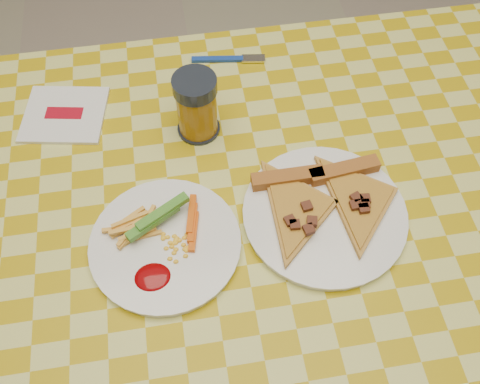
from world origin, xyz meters
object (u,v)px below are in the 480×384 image
(table, at_px, (239,246))
(drink_glass, at_px, (197,106))
(plate_right, at_px, (324,215))
(plate_left, at_px, (166,245))

(table, distance_m, drink_glass, 0.24)
(table, relative_size, plate_right, 5.17)
(table, bearing_deg, plate_left, -169.51)
(plate_left, height_order, plate_right, same)
(plate_left, distance_m, drink_glass, 0.24)
(table, xyz_separation_m, plate_left, (-0.11, -0.02, 0.08))
(plate_left, xyz_separation_m, plate_right, (0.25, 0.01, 0.00))
(plate_right, distance_m, drink_glass, 0.27)
(table, relative_size, drink_glass, 10.77)
(table, xyz_separation_m, plate_right, (0.13, -0.01, 0.08))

